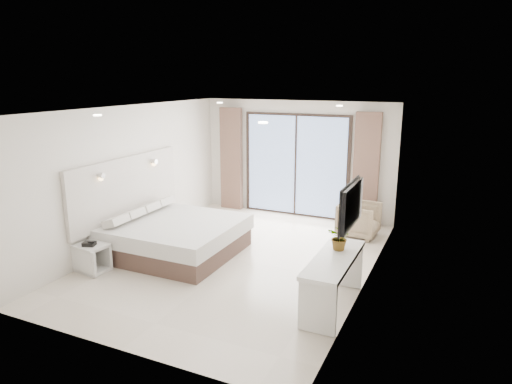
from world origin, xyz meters
TOP-DOWN VIEW (x-y plane):
  - ground at (0.00, 0.00)m, footprint 6.20×6.20m
  - room_shell at (-0.20, 0.71)m, footprint 4.62×6.22m
  - bed at (-1.19, -0.19)m, footprint 2.23×2.12m
  - nightstand at (-2.02, -1.46)m, footprint 0.57×0.49m
  - phone at (-2.00, -1.51)m, footprint 0.24×0.21m
  - console_desk at (2.04, -0.99)m, footprint 0.52×1.67m
  - plant at (2.04, -0.69)m, footprint 0.42×0.45m
  - armchair at (1.71, 2.19)m, footprint 0.76×0.81m

SIDE VIEW (x-z plane):
  - ground at x=0.00m, z-range 0.00..0.00m
  - nightstand at x=-2.02m, z-range 0.00..0.47m
  - bed at x=-1.19m, z-range -0.06..0.71m
  - armchair at x=1.71m, z-range 0.00..0.78m
  - phone at x=-2.00m, z-range 0.47..0.54m
  - console_desk at x=2.04m, z-range 0.18..0.95m
  - plant at x=2.04m, z-range 0.77..1.07m
  - room_shell at x=-0.20m, z-range 0.22..2.94m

